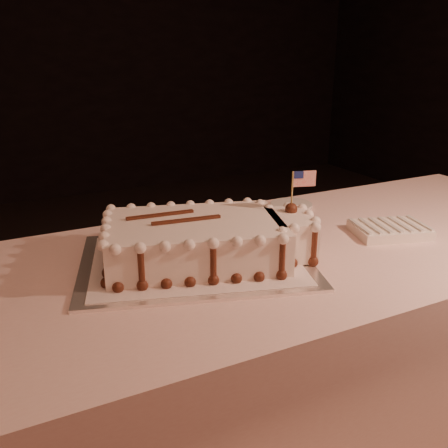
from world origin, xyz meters
name	(u,v)px	position (x,y,z in m)	size (l,w,h in m)	color
banquet_table	(232,381)	(0.00, 0.60, 0.38)	(2.40, 0.80, 0.75)	beige
cake_board	(196,261)	(-0.09, 0.62, 0.75)	(0.57, 0.43, 0.01)	white
doily	(196,259)	(-0.09, 0.62, 0.76)	(0.51, 0.39, 0.00)	silver
sheet_cake	(207,239)	(-0.07, 0.61, 0.81)	(0.56, 0.41, 0.21)	white
napkin_stack	(390,230)	(0.49, 0.55, 0.76)	(0.24, 0.20, 0.03)	white
side_plate	(291,205)	(0.38, 0.90, 0.76)	(0.14, 0.14, 0.01)	silver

